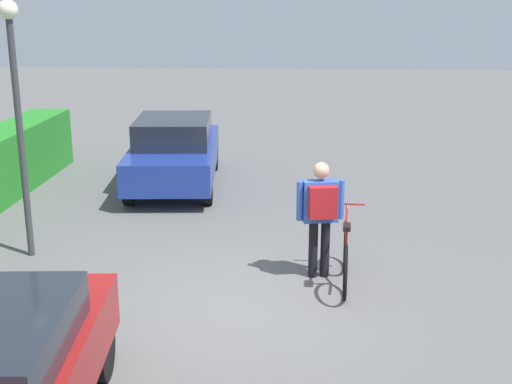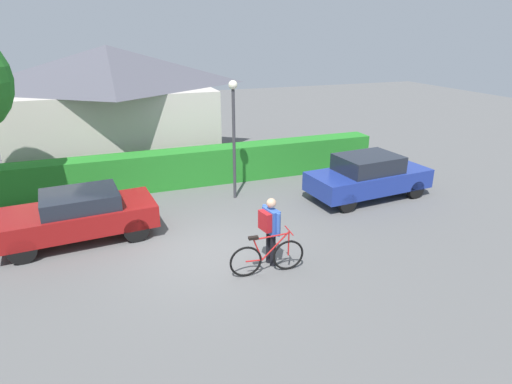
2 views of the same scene
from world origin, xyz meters
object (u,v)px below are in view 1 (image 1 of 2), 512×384
person_rider (321,209)px  street_lamp (16,94)px  bicycle (345,256)px  parked_car_far (174,151)px

person_rider → street_lamp: bearing=83.0°
street_lamp → person_rider: bearing=-97.0°
bicycle → street_lamp: 5.30m
person_rider → street_lamp: 4.72m
parked_car_far → person_rider: (-4.70, -2.96, 0.28)m
bicycle → person_rider: 0.73m
bicycle → person_rider: person_rider is taller
street_lamp → parked_car_far: bearing=-19.7°
person_rider → bicycle: bearing=-119.0°
parked_car_far → street_lamp: street_lamp is taller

